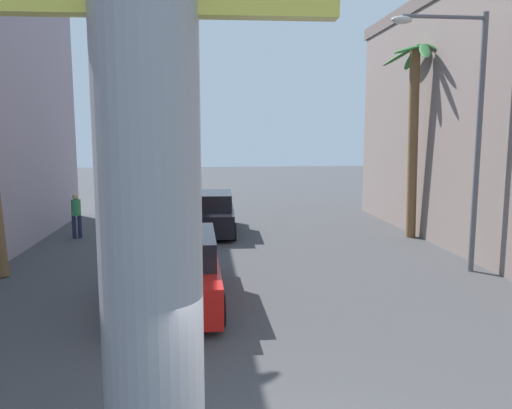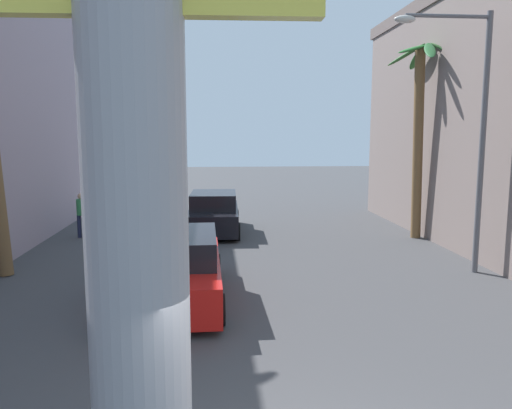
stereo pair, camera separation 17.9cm
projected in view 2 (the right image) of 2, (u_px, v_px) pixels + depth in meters
The scene contains 7 objects.
ground_plane at pixel (243, 263), 14.81m from camera, with size 89.67×89.67×0.00m, color #424244.
neon_sign_pole at pixel (132, 77), 3.76m from camera, with size 2.85×1.30×9.62m.
street_lamp at pixel (469, 117), 13.20m from camera, with size 2.63×0.28×6.94m.
car_lead at pixel (176, 268), 11.41m from camera, with size 2.15×4.80×1.56m.
car_far at pixel (214, 213), 19.39m from camera, with size 2.11×4.54×1.56m.
palm_tree_mid_right at pixel (421, 115), 17.65m from camera, with size 2.72×2.72×6.97m.
pedestrian_far_left at pixel (81, 212), 18.32m from camera, with size 0.38×0.38×1.65m.
Camera 2 is at (-0.85, -4.41, 3.77)m, focal length 35.00 mm.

